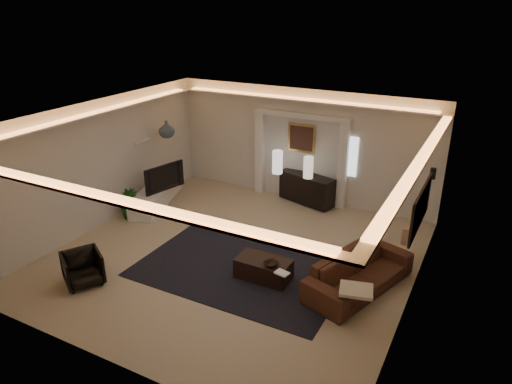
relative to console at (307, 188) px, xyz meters
The scene contains 33 objects.
floor 3.29m from the console, 95.08° to the right, with size 7.00×7.00×0.00m, color tan.
ceiling 4.11m from the console, 95.08° to the right, with size 7.00×7.00×0.00m, color white.
wall_back 1.12m from the console, 139.10° to the left, with size 7.00×7.00×0.00m, color beige.
wall_front 6.84m from the console, 92.45° to the right, with size 7.00×7.00×0.00m, color beige.
wall_left 5.10m from the console, 139.38° to the right, with size 7.00×7.00×0.00m, color beige.
wall_right 4.69m from the console, 45.34° to the right, with size 7.00×7.00×0.00m, color beige.
cove_soffit 3.95m from the console, 95.08° to the right, with size 7.00×7.00×0.04m, color silver.
daylight_slit 1.44m from the console, 12.23° to the left, with size 0.25×0.03×1.00m, color white.
area_rug 3.47m from the console, 88.15° to the right, with size 4.00×3.00×0.01m, color black.
pilaster_left 1.61m from the console, behind, with size 0.22×0.20×2.20m, color silver.
pilaster_right 1.12m from the console, ahead, with size 0.22×0.20×2.20m, color silver.
alcove_header 1.88m from the console, 152.54° to the left, with size 2.52×0.20×0.12m, color silver.
painting_frame 1.30m from the console, 142.69° to the left, with size 0.74×0.04×0.74m, color tan.
painting_canvas 1.30m from the console, 145.96° to the left, with size 0.62×0.02×0.62m, color #4C2D1E.
art_panel_frame 4.53m from the console, 42.84° to the right, with size 0.04×1.64×0.74m, color black.
art_panel_gold 4.51m from the console, 43.06° to the right, with size 0.02×1.50×0.62m, color tan.
wall_sconce 3.51m from the console, 18.76° to the right, with size 0.12×0.12×0.22m, color black.
wall_niche 4.35m from the console, 153.61° to the right, with size 0.10×0.55×0.04m, color silver.
console is the anchor object (origin of this frame).
lamp_left 1.04m from the console, 162.65° to the right, with size 0.27×0.27×0.60m, color white.
lamp_right 0.72m from the console, 64.77° to the right, with size 0.25×0.25×0.55m, color beige.
media_ledge 3.89m from the console, 152.13° to the right, with size 0.60×2.39×0.45m, color silver.
tv 3.72m from the console, 149.84° to the right, with size 0.15×1.16×0.67m, color black.
figurine 3.56m from the console, 165.42° to the right, with size 0.13×0.13×0.36m, color #3C2818.
ginger_jar 3.89m from the console, 157.73° to the right, with size 0.41×0.41×0.42m, color #486579.
plant 4.46m from the console, 140.18° to the right, with size 0.41×0.41×0.74m, color #103D0D.
sofa 3.96m from the console, 54.01° to the right, with size 0.90×2.29×0.67m, color brown.
throw_blanket 4.80m from the console, 58.44° to the right, with size 0.54×0.44×0.06m, color beige.
throw_pillow 3.33m from the console, 30.61° to the right, with size 0.11×0.36×0.36m, color tan.
coffee_table 3.76m from the console, 80.36° to the right, with size 1.02×0.56×0.38m, color black.
bowl 3.91m from the console, 77.56° to the right, with size 0.26×0.26×0.06m, color black.
magazine 4.14m from the console, 74.03° to the right, with size 0.25×0.18×0.03m, color white.
armchair 5.87m from the console, 112.60° to the right, with size 0.67×0.69×0.62m, color black.
Camera 1 is at (4.36, -7.30, 4.93)m, focal length 32.96 mm.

